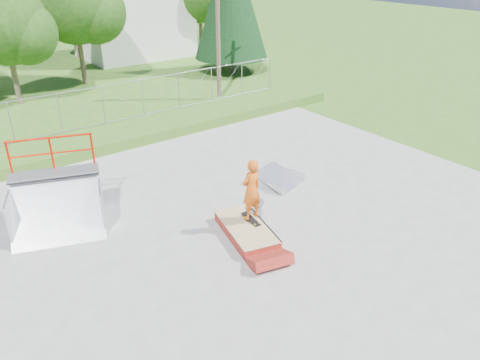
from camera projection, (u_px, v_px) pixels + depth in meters
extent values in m
plane|color=#35621C|center=(241.00, 230.00, 14.59)|extent=(120.00, 120.00, 0.00)
cube|color=gray|center=(241.00, 229.00, 14.58)|extent=(20.00, 16.00, 0.04)
cube|color=#35621C|center=(115.00, 135.00, 21.27)|extent=(24.00, 3.00, 0.50)
cube|color=maroon|center=(246.00, 231.00, 14.21)|extent=(1.70, 2.62, 0.34)
cube|color=tan|center=(246.00, 226.00, 14.13)|extent=(1.72, 2.64, 0.02)
cube|color=black|center=(251.00, 219.00, 14.37)|extent=(0.24, 0.80, 0.13)
imported|color=#D65915|center=(251.00, 192.00, 13.94)|extent=(0.74, 0.52, 1.92)
cube|color=silver|center=(133.00, 24.00, 36.91)|extent=(8.00, 6.00, 5.00)
cylinder|color=brown|center=(218.00, 27.00, 25.43)|extent=(0.24, 0.24, 8.00)
cylinder|color=brown|center=(16.00, 82.00, 25.84)|extent=(0.30, 0.30, 2.45)
sphere|color=#1B3E11|center=(3.00, 22.00, 24.42)|extent=(4.48, 4.48, 4.48)
sphere|color=#1B3E11|center=(25.00, 33.00, 24.72)|extent=(3.36, 3.36, 3.36)
cylinder|color=brown|center=(82.00, 62.00, 29.61)|extent=(0.30, 0.30, 2.80)
sphere|color=#1B3E11|center=(73.00, 1.00, 27.99)|extent=(5.12, 5.12, 5.12)
sphere|color=#1B3E11|center=(94.00, 12.00, 28.34)|extent=(3.84, 3.84, 3.84)
cylinder|color=brown|center=(201.00, 36.00, 38.70)|extent=(0.30, 0.30, 2.62)
sphere|color=#1B3E11|center=(213.00, 0.00, 37.50)|extent=(3.60, 3.60, 3.60)
cylinder|color=brown|center=(78.00, 44.00, 36.84)|extent=(0.30, 0.30, 2.10)
sphere|color=#1B3E11|center=(72.00, 8.00, 35.62)|extent=(3.84, 3.84, 3.84)
sphere|color=#1B3E11|center=(84.00, 14.00, 35.88)|extent=(2.88, 2.88, 2.88)
cylinder|color=brown|center=(231.00, 63.00, 32.94)|extent=(0.28, 0.28, 1.20)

